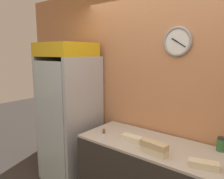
{
  "coord_description": "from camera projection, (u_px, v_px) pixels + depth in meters",
  "views": [
    {
      "loc": [
        0.98,
        -1.08,
        1.86
      ],
      "look_at": [
        -0.66,
        0.98,
        1.4
      ],
      "focal_mm": 35.0,
      "sensor_mm": 36.0,
      "label": 1
    }
  ],
  "objects": [
    {
      "name": "sandwich_flat_right",
      "position": [
        132.0,
        138.0,
        2.36
      ],
      "size": [
        0.23,
        0.1,
        0.06
      ],
      "color": "beige",
      "rests_on": "prep_counter"
    },
    {
      "name": "sandwich_stack_middle",
      "position": [
        154.0,
        145.0,
        2.06
      ],
      "size": [
        0.28,
        0.12,
        0.06
      ],
      "color": "tan",
      "rests_on": "sandwich_stack_bottom"
    },
    {
      "name": "beverage_cooler",
      "position": [
        72.0,
        108.0,
        3.1
      ],
      "size": [
        0.66,
        0.7,
        1.98
      ],
      "color": "#B2B7BC",
      "rests_on": "ground_plane"
    },
    {
      "name": "sandwich_flat_left",
      "position": [
        203.0,
        164.0,
        1.82
      ],
      "size": [
        0.26,
        0.16,
        0.06
      ],
      "color": "beige",
      "rests_on": "prep_counter"
    },
    {
      "name": "wall_back",
      "position": [
        173.0,
        96.0,
        2.5
      ],
      "size": [
        5.2,
        0.09,
        2.7
      ],
      "color": "tan",
      "rests_on": "ground_plane"
    },
    {
      "name": "condiment_jar",
      "position": [
        221.0,
        144.0,
        2.12
      ],
      "size": [
        0.08,
        0.08,
        0.14
      ],
      "color": "#336B38",
      "rests_on": "prep_counter"
    },
    {
      "name": "sandwich_stack_bottom",
      "position": [
        154.0,
        151.0,
        2.07
      ],
      "size": [
        0.28,
        0.13,
        0.06
      ],
      "color": "beige",
      "rests_on": "prep_counter"
    },
    {
      "name": "chefs_knife",
      "position": [
        104.0,
        134.0,
        2.56
      ],
      "size": [
        0.24,
        0.28,
        0.02
      ],
      "color": "silver",
      "rests_on": "prep_counter"
    }
  ]
}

